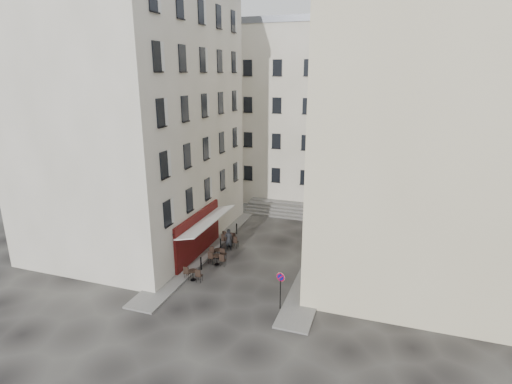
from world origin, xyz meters
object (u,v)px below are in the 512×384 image
at_px(no_parking_sign, 280,284).
at_px(pedestrian, 229,239).
at_px(bistro_table_a, 193,274).
at_px(bistro_table_b, 217,259).

xyz_separation_m(no_parking_sign, pedestrian, (-6.08, 6.80, -0.79)).
xyz_separation_m(no_parking_sign, bistro_table_a, (-6.45, 1.40, -1.19)).
bearing_deg(bistro_table_b, pedestrian, 94.46).
bearing_deg(pedestrian, bistro_table_a, 77.06).
relative_size(no_parking_sign, bistro_table_b, 1.74).
height_order(no_parking_sign, bistro_table_b, no_parking_sign).
bearing_deg(bistro_table_a, bistro_table_b, 77.28).
bearing_deg(bistro_table_a, no_parking_sign, -12.22).
distance_m(no_parking_sign, pedestrian, 9.15).
height_order(bistro_table_a, bistro_table_b, bistro_table_b).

